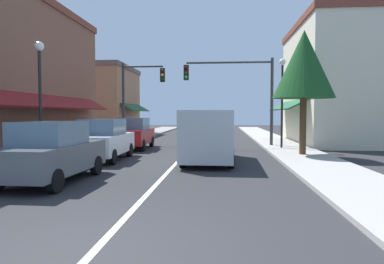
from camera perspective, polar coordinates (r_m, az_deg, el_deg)
name	(u,v)px	position (r m, az deg, el deg)	size (l,w,h in m)	color
ground_plane	(193,145)	(22.82, 0.23, -2.06)	(80.00, 80.00, 0.00)	#28282B
sidewalk_left	(110,143)	(23.90, -13.04, -1.76)	(2.60, 56.00, 0.12)	gray
sidewalk_right	(280,144)	(23.04, 14.00, -1.95)	(2.60, 56.00, 0.12)	#A39E99
lane_center_stripe	(193,145)	(22.82, 0.23, -2.05)	(0.14, 52.00, 0.01)	silver
storefront_right_block	(328,84)	(25.75, 21.09, 7.28)	(5.65, 10.20, 8.04)	beige
storefront_far_left	(103,101)	(34.57, -14.18, 4.89)	(6.55, 8.20, 6.42)	#9E6B4C
parked_car_nearest_left	(51,152)	(11.03, -21.71, -3.05)	(1.87, 4.14, 1.77)	#4C5156
parked_car_second_left	(103,140)	(15.59, -14.09, -1.23)	(1.84, 4.13, 1.77)	silver
parked_car_third_left	(133,133)	(20.31, -9.42, -0.23)	(1.86, 4.14, 1.77)	maroon
van_in_lane	(209,134)	(14.59, 2.80, -0.37)	(2.08, 5.22, 2.12)	#B2B7BC
traffic_signal_mast_arm	(240,86)	(21.55, 7.68, 7.40)	(5.37, 0.50, 5.32)	#333333
traffic_signal_left_corner	(137,90)	(24.07, -8.82, 6.64)	(2.95, 0.50, 5.40)	#333333
street_lamp_left_near	(40,82)	(14.80, -23.31, 7.37)	(0.36, 0.36, 4.74)	black
street_lamp_right_mid	(282,89)	(20.20, 14.34, 6.73)	(0.36, 0.36, 5.01)	black
tree_right_near	(304,65)	(17.25, 17.59, 10.29)	(2.82, 2.82, 5.82)	#4C331E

